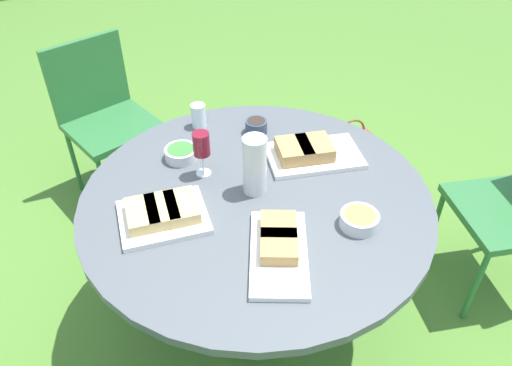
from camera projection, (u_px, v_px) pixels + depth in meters
ground_plane at (256, 312)px, 2.33m from camera, size 40.00×40.00×0.00m
dining_table at (256, 214)px, 1.93m from camera, size 1.32×1.32×0.72m
chair_near_right at (103, 110)px, 2.73m from camera, size 0.55×0.54×0.89m
water_pitcher at (255, 165)px, 1.82m from camera, size 0.10×0.09×0.24m
wine_glass at (201, 146)px, 1.89m from camera, size 0.07×0.07×0.19m
platter_bread_main at (163, 213)px, 1.75m from camera, size 0.33×0.28×0.06m
platter_charcuterie at (309, 152)px, 2.03m from camera, size 0.42×0.31×0.08m
platter_sandwich_side at (279, 245)px, 1.64m from camera, size 0.32×0.42×0.06m
bowl_fries at (359, 219)px, 1.73m from camera, size 0.14×0.14×0.05m
bowl_salad at (181, 153)px, 2.04m from camera, size 0.13×0.13×0.05m
bowl_olives at (256, 126)px, 2.18m from camera, size 0.10×0.10×0.06m
cup_water_near at (198, 116)px, 2.21m from camera, size 0.07×0.07×0.11m
handbag at (348, 153)px, 3.10m from camera, size 0.30×0.14×0.37m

